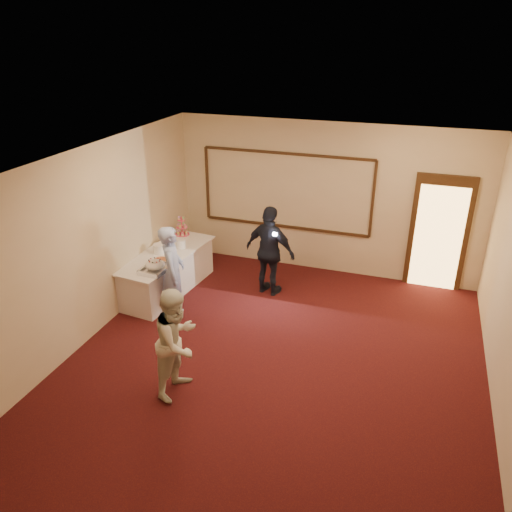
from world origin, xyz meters
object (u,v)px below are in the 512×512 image
Objects in this scene: buffet_table at (167,272)px; pavlova_tray at (155,266)px; plate_stack_b at (181,243)px; woman at (178,342)px; cupcake_stand at (182,228)px; tart at (161,261)px; man at (173,272)px; plate_stack_a at (159,249)px; guest at (270,251)px.

pavlova_tray reaches higher than buffet_table.
plate_stack_b is 0.13× the size of woman.
cupcake_stand reaches higher than pavlova_tray.
tart is at bearing -94.46° from plate_stack_b.
pavlova_tray is 0.36× the size of man.
buffet_table is at bearing 105.92° from tart.
cupcake_stand is at bearing 99.54° from tart.
guest is at bearing 15.93° from plate_stack_a.
woman is (1.63, -2.46, -0.08)m from plate_stack_a.
guest reaches higher than tart.
plate_stack_b is at bearing 92.00° from pavlova_tray.
pavlova_tray reaches higher than tart.
guest is at bearing -67.01° from man.
plate_stack_b is 1.71m from guest.
buffet_table is at bearing -83.00° from cupcake_stand.
plate_stack_a is at bearing 30.39° from guest.
guest is (0.34, 3.02, 0.08)m from woman.
woman is at bearing -64.23° from plate_stack_b.
guest is (1.85, 0.54, 0.46)m from buffet_table.
buffet_table is 1.49× the size of woman.
buffet_table is 1.35× the size of guest.
guest is (1.97, -0.38, -0.07)m from cupcake_stand.
cupcake_stand is 1.99× the size of plate_stack_a.
plate_stack_a reaches higher than plate_stack_b.
buffet_table is 1.98m from guest.
man is 0.97× the size of guest.
man reaches higher than tart.
woman is (1.63, -3.40, -0.14)m from cupcake_stand.
pavlova_tray is 0.35× the size of guest.
plate_stack_b is 3.13m from woman.
man reaches higher than woman.
woman reaches higher than plate_stack_b.
plate_stack_b is at bearing 52.99° from plate_stack_a.
woman is (1.51, -2.48, 0.39)m from buffet_table.
tart is (-0.05, -0.69, -0.06)m from plate_stack_b.
man reaches higher than buffet_table.
pavlova_tray is at bearing -66.03° from plate_stack_a.
man reaches higher than plate_stack_b.
plate_stack_b reaches higher than tart.
woman is at bearing -172.61° from man.
tart is at bearing -74.08° from buffet_table.
guest is (1.66, 1.25, -0.01)m from pavlova_tray.
man is (0.55, -0.75, 0.44)m from buffet_table.
woman is (0.97, -1.73, -0.05)m from man.
buffet_table is 0.55m from tart.
cupcake_stand reaches higher than plate_stack_a.
plate_stack_a is at bearing 20.40° from man.
woman is at bearing -56.51° from plate_stack_a.
man is 1.06× the size of woman.
guest is (1.97, 0.56, -0.01)m from plate_stack_a.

